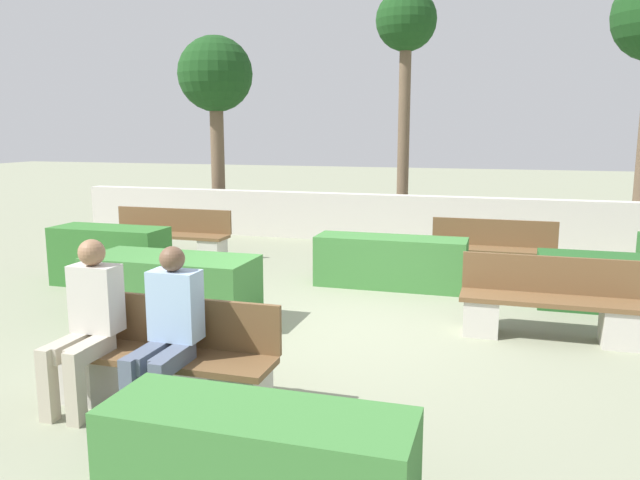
{
  "coord_description": "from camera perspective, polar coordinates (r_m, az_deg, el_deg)",
  "views": [
    {
      "loc": [
        1.82,
        -6.32,
        2.16
      ],
      "look_at": [
        -0.21,
        0.5,
        0.9
      ],
      "focal_mm": 35.0,
      "sensor_mm": 36.0,
      "label": 1
    }
  ],
  "objects": [
    {
      "name": "ground_plane",
      "position": [
        6.92,
        0.47,
        -8.14
      ],
      "size": [
        60.0,
        60.0,
        0.0
      ],
      "primitive_type": "plane",
      "color": "gray"
    },
    {
      "name": "perimeter_wall",
      "position": [
        12.15,
        7.78,
        1.91
      ],
      "size": [
        13.91,
        0.3,
        0.92
      ],
      "color": "beige",
      "rests_on": "ground_plane"
    },
    {
      "name": "bench_front",
      "position": [
        5.16,
        -14.14,
        -11.17
      ],
      "size": [
        1.83,
        0.49,
        0.84
      ],
      "color": "brown",
      "rests_on": "ground_plane"
    },
    {
      "name": "bench_left_side",
      "position": [
        9.58,
        15.51,
        -1.4
      ],
      "size": [
        1.83,
        0.49,
        0.84
      ],
      "rotation": [
        0.0,
        0.0,
        0.07
      ],
      "color": "brown",
      "rests_on": "ground_plane"
    },
    {
      "name": "bench_right_side",
      "position": [
        10.86,
        -13.68,
        0.06
      ],
      "size": [
        2.14,
        0.49,
        0.84
      ],
      "rotation": [
        0.0,
        0.0,
        -0.14
      ],
      "color": "brown",
      "rests_on": "ground_plane"
    },
    {
      "name": "bench_back",
      "position": [
        6.97,
        20.22,
        -5.89
      ],
      "size": [
        1.82,
        0.48,
        0.84
      ],
      "rotation": [
        0.0,
        0.0,
        0.05
      ],
      "color": "brown",
      "rests_on": "ground_plane"
    },
    {
      "name": "person_seated_man",
      "position": [
        4.85,
        -13.77,
        -7.67
      ],
      "size": [
        0.38,
        0.63,
        1.3
      ],
      "color": "#515B70",
      "rests_on": "ground_plane"
    },
    {
      "name": "person_seated_woman",
      "position": [
        5.23,
        -20.52,
        -6.57
      ],
      "size": [
        0.38,
        0.63,
        1.32
      ],
      "color": "#B2A893",
      "rests_on": "ground_plane"
    },
    {
      "name": "hedge_block_near_left",
      "position": [
        9.24,
        -18.63,
        -1.41
      ],
      "size": [
        1.61,
        0.62,
        0.82
      ],
      "color": "#33702D",
      "rests_on": "ground_plane"
    },
    {
      "name": "hedge_block_mid_left",
      "position": [
        8.72,
        6.45,
        -2.01
      ],
      "size": [
        2.07,
        0.61,
        0.7
      ],
      "color": "#3D7A38",
      "rests_on": "ground_plane"
    },
    {
      "name": "hedge_block_mid_right",
      "position": [
        3.75,
        -5.73,
        -19.52
      ],
      "size": [
        1.78,
        0.62,
        0.62
      ],
      "color": "#3D7A38",
      "rests_on": "ground_plane"
    },
    {
      "name": "hedge_block_far_left",
      "position": [
        7.32,
        -13.38,
        -4.35
      ],
      "size": [
        1.91,
        0.83,
        0.75
      ],
      "color": "#3D7A38",
      "rests_on": "ground_plane"
    },
    {
      "name": "hedge_block_far_right",
      "position": [
        8.43,
        24.57,
        -3.51
      ],
      "size": [
        1.57,
        0.78,
        0.63
      ],
      "color": "#235623",
      "rests_on": "ground_plane"
    },
    {
      "name": "tree_leftmost",
      "position": [
        14.22,
        -9.54,
        14.32
      ],
      "size": [
        1.63,
        1.63,
        4.18
      ],
      "color": "brown",
      "rests_on": "ground_plane"
    },
    {
      "name": "tree_center_left",
      "position": [
        13.68,
        7.87,
        18.24
      ],
      "size": [
        1.26,
        1.26,
        5.02
      ],
      "color": "brown",
      "rests_on": "ground_plane"
    }
  ]
}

